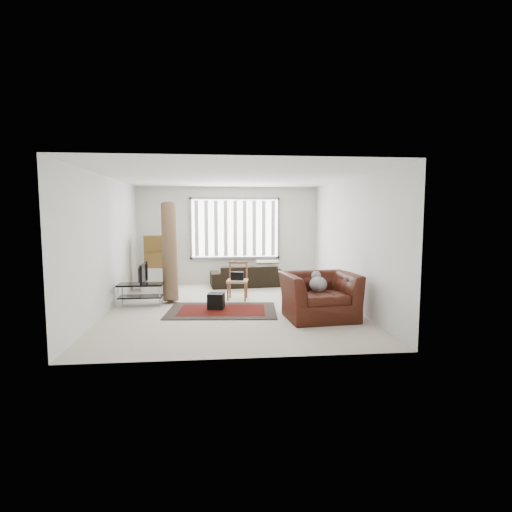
{
  "coord_description": "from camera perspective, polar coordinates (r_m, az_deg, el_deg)",
  "views": [
    {
      "loc": [
        -0.32,
        -8.22,
        1.95
      ],
      "look_at": [
        0.52,
        0.26,
        1.05
      ],
      "focal_mm": 28.0,
      "sensor_mm": 36.0,
      "label": 1
    }
  ],
  "objects": [
    {
      "name": "room",
      "position": [
        8.74,
        -3.34,
        4.77
      ],
      "size": [
        6.0,
        6.02,
        2.71
      ],
      "color": "beige",
      "rests_on": "ground"
    },
    {
      "name": "persian_rug",
      "position": [
        8.15,
        -4.87,
        -7.76
      ],
      "size": [
        2.28,
        1.63,
        0.02
      ],
      "color": "black",
      "rests_on": "ground"
    },
    {
      "name": "tv_stand",
      "position": [
        8.9,
        -16.17,
        -4.64
      ],
      "size": [
        0.94,
        0.42,
        0.47
      ],
      "color": "black",
      "rests_on": "ground"
    },
    {
      "name": "tv",
      "position": [
        8.84,
        -16.23,
        -2.41
      ],
      "size": [
        0.1,
        0.76,
        0.44
      ],
      "primitive_type": "imported",
      "rotation": [
        0.0,
        0.0,
        1.57
      ],
      "color": "black",
      "rests_on": "tv_stand"
    },
    {
      "name": "subwoofer",
      "position": [
        8.26,
        -5.72,
        -6.39
      ],
      "size": [
        0.37,
        0.37,
        0.32
      ],
      "primitive_type": "cube",
      "rotation": [
        0.0,
        0.0,
        -0.19
      ],
      "color": "black",
      "rests_on": "persian_rug"
    },
    {
      "name": "moving_boxes",
      "position": [
        10.57,
        -14.3,
        -1.23
      ],
      "size": [
        0.66,
        0.62,
        1.4
      ],
      "color": "brown",
      "rests_on": "ground"
    },
    {
      "name": "white_flatpack",
      "position": [
        9.92,
        -14.55,
        -3.6
      ],
      "size": [
        0.53,
        0.25,
        0.65
      ],
      "primitive_type": "cube",
      "rotation": [
        -0.2,
        0.0,
        -0.09
      ],
      "color": "silver",
      "rests_on": "ground"
    },
    {
      "name": "rolled_rug",
      "position": [
        9.2,
        -12.25,
        0.68
      ],
      "size": [
        0.47,
        1.02,
        2.23
      ],
      "primitive_type": "cylinder",
      "rotation": [
        -0.3,
        0.0,
        0.14
      ],
      "color": "brown",
      "rests_on": "ground"
    },
    {
      "name": "sofa",
      "position": [
        10.82,
        -1.24,
        -2.33
      ],
      "size": [
        2.04,
        1.03,
        0.76
      ],
      "primitive_type": "imported",
      "rotation": [
        0.0,
        0.0,
        3.23
      ],
      "color": "black",
      "rests_on": "ground"
    },
    {
      "name": "side_chair",
      "position": [
        9.13,
        -2.67,
        -3.28
      ],
      "size": [
        0.53,
        0.53,
        0.86
      ],
      "rotation": [
        0.0,
        0.0,
        -0.16
      ],
      "color": "tan",
      "rests_on": "ground"
    },
    {
      "name": "armchair",
      "position": [
        7.57,
        9.03,
        -5.17
      ],
      "size": [
        1.42,
        1.26,
        0.97
      ],
      "rotation": [
        0.0,
        0.0,
        0.09
      ],
      "color": "#3D150C",
      "rests_on": "ground"
    }
  ]
}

